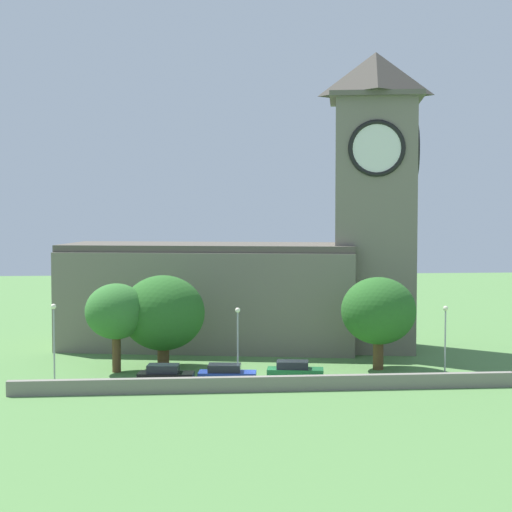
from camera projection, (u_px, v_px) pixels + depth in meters
The scene contains 12 objects.
ground_plane at pixel (248, 353), 84.86m from camera, with size 200.00×200.00×0.00m, color #517F42.
church at pixel (266, 262), 87.68m from camera, with size 37.93×17.12×30.15m.
quay_barrier at pixel (266, 384), 66.94m from camera, with size 40.13×0.70×1.18m, color gray.
car_black at pixel (165, 375), 68.73m from camera, with size 4.69×2.54×1.78m.
car_blue at pixel (227, 374), 69.32m from camera, with size 4.90×2.64×1.70m.
car_green at pixel (295, 371), 70.62m from camera, with size 4.89×2.68×1.73m.
streetlamp_west_end at pixel (54, 330), 69.57m from camera, with size 0.44×0.44×6.61m.
streetlamp_west_mid at pixel (238, 330), 71.51m from camera, with size 0.44×0.44×6.07m.
streetlamp_central at pixel (445, 328), 73.33m from camera, with size 0.44×0.44×6.01m.
tree_riverside_east at pixel (379, 311), 75.76m from camera, with size 6.69×6.69×8.30m.
tree_churchyard at pixel (163, 313), 76.27m from camera, with size 7.52×7.52×8.42m.
tree_by_tower at pixel (116, 312), 74.50m from camera, with size 5.45×5.45×7.84m.
Camera 1 is at (-6.66, -68.92, 14.44)m, focal length 59.56 mm.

